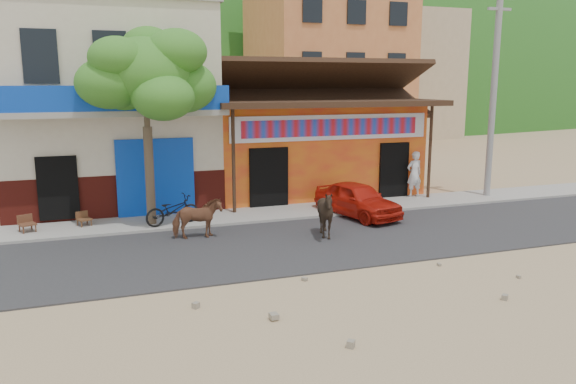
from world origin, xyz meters
The scene contains 17 objects.
ground centered at (0.00, 0.00, 0.00)m, with size 120.00×120.00×0.00m, color #9E825B.
road centered at (0.00, 2.50, 0.02)m, with size 60.00×5.00×0.04m, color #28282B.
sidewalk centered at (0.00, 6.00, 0.06)m, with size 60.00×2.00×0.12m, color gray.
dance_club centered at (2.00, 10.00, 1.80)m, with size 8.00×6.00×3.60m, color orange.
cafe_building centered at (-5.50, 10.00, 3.50)m, with size 7.00×6.00×7.00m, color beige.
apartment_front centered at (9.00, 24.00, 6.00)m, with size 9.00×9.00×12.00m, color #CC723F.
apartment_rear centered at (18.00, 30.00, 5.00)m, with size 8.00×8.00×10.00m, color tan.
hillside centered at (0.00, 70.00, 12.00)m, with size 100.00×40.00×24.00m, color #194C14.
tree centered at (-4.60, 5.80, 3.12)m, with size 3.00×3.00×6.00m, color #2D721E, non-canonical shape.
utility_pole centered at (8.20, 6.00, 4.12)m, with size 0.24×0.24×8.00m, color gray.
cow_tan centered at (-3.52, 3.87, 0.63)m, with size 0.63×1.39×1.17m, color brown.
cow_dark centered at (0.00, 2.77, 0.75)m, with size 1.14×1.29×1.42m, color black.
red_car centered at (2.01, 4.80, 0.62)m, with size 1.36×3.39×1.15m, color red.
scooter centered at (-4.00, 5.41, 0.58)m, with size 0.61×1.74×0.91m, color black.
pedestrian centered at (5.35, 6.70, 1.00)m, with size 0.64×0.42×1.76m, color silver.
cafe_chair_left centered at (-6.59, 6.17, 0.52)m, with size 0.38×0.38×0.80m, color #502F1A, non-canonical shape.
cafe_chair_right centered at (-8.16, 5.96, 0.58)m, with size 0.43×0.43×0.92m, color #50271A, non-canonical shape.
Camera 1 is at (-6.23, -11.65, 4.44)m, focal length 35.00 mm.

